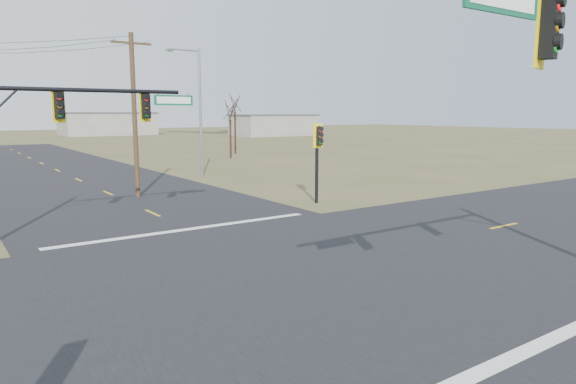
# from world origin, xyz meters

# --- Properties ---
(ground) EXTENTS (320.00, 320.00, 0.00)m
(ground) POSITION_xyz_m (0.00, 0.00, 0.00)
(ground) COLOR brown
(ground) RESTS_ON ground
(road_ew) EXTENTS (160.00, 14.00, 0.02)m
(road_ew) POSITION_xyz_m (0.00, 0.00, 0.01)
(road_ew) COLOR black
(road_ew) RESTS_ON ground
(road_ns) EXTENTS (14.00, 160.00, 0.02)m
(road_ns) POSITION_xyz_m (0.00, 0.00, 0.01)
(road_ns) COLOR black
(road_ns) RESTS_ON ground
(stop_bar_near) EXTENTS (12.00, 0.40, 0.01)m
(stop_bar_near) POSITION_xyz_m (0.00, -7.50, 0.03)
(stop_bar_near) COLOR silver
(stop_bar_near) RESTS_ON road_ns
(stop_bar_far) EXTENTS (12.00, 0.40, 0.01)m
(stop_bar_far) POSITION_xyz_m (0.00, 7.50, 0.03)
(stop_bar_far) COLOR silver
(stop_bar_far) RESTS_ON road_ns
(mast_arm_far) EXTENTS (8.83, 0.57, 6.59)m
(mast_arm_far) POSITION_xyz_m (-4.59, 8.95, 4.78)
(mast_arm_far) COLOR black
(mast_arm_far) RESTS_ON ground
(pedestal_signal_ne) EXTENTS (0.68, 0.60, 4.53)m
(pedestal_signal_ne) POSITION_xyz_m (8.82, 9.57, 3.29)
(pedestal_signal_ne) COLOR black
(pedestal_signal_ne) RESTS_ON ground
(utility_pole_near) EXTENTS (2.38, 0.28, 9.72)m
(utility_pole_near) POSITION_xyz_m (1.09, 17.47, 5.04)
(utility_pole_near) COLOR #4D3921
(utility_pole_near) RESTS_ON ground
(streetlight_a) EXTENTS (2.81, 0.45, 10.04)m
(streetlight_a) POSITION_xyz_m (8.47, 24.56, 5.64)
(streetlight_a) COLOR gray
(streetlight_a) RESTS_ON ground
(bare_tree_c) EXTENTS (3.06, 3.06, 6.94)m
(bare_tree_c) POSITION_xyz_m (18.85, 38.52, 5.44)
(bare_tree_c) COLOR black
(bare_tree_c) RESTS_ON ground
(bare_tree_d) EXTENTS (3.14, 3.14, 7.85)m
(bare_tree_d) POSITION_xyz_m (22.50, 44.06, 6.32)
(bare_tree_d) COLOR black
(bare_tree_d) RESTS_ON ground
(warehouse_mid) EXTENTS (20.00, 12.00, 5.00)m
(warehouse_mid) POSITION_xyz_m (25.00, 110.00, 2.50)
(warehouse_mid) COLOR #A09C8E
(warehouse_mid) RESTS_ON ground
(warehouse_right) EXTENTS (18.00, 10.00, 4.50)m
(warehouse_right) POSITION_xyz_m (55.00, 85.00, 2.25)
(warehouse_right) COLOR #A09C8E
(warehouse_right) RESTS_ON ground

